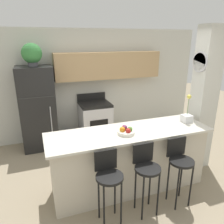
{
  "coord_description": "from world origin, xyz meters",
  "views": [
    {
      "loc": [
        -1.28,
        -2.76,
        2.32
      ],
      "look_at": [
        0.0,
        0.8,
        1.05
      ],
      "focal_mm": 35.0,
      "sensor_mm": 36.0,
      "label": 1
    }
  ],
  "objects_px": {
    "stove_range": "(95,121)",
    "fruit_bowl": "(126,131)",
    "bar_stool_right": "(180,162)",
    "potted_plant_on_fridge": "(32,54)",
    "trash_bin": "(69,138)",
    "refrigerator": "(38,109)",
    "bar_stool_left": "(109,177)",
    "orchid_vase": "(187,116)",
    "bar_stool_mid": "(146,169)"
  },
  "relations": [
    {
      "from": "stove_range",
      "to": "fruit_bowl",
      "type": "bearing_deg",
      "value": -92.48
    },
    {
      "from": "fruit_bowl",
      "to": "bar_stool_right",
      "type": "bearing_deg",
      "value": -36.61
    },
    {
      "from": "potted_plant_on_fridge",
      "to": "stove_range",
      "type": "bearing_deg",
      "value": -0.67
    },
    {
      "from": "bar_stool_right",
      "to": "trash_bin",
      "type": "height_order",
      "value": "bar_stool_right"
    },
    {
      "from": "refrigerator",
      "to": "bar_stool_left",
      "type": "height_order",
      "value": "refrigerator"
    },
    {
      "from": "orchid_vase",
      "to": "bar_stool_right",
      "type": "bearing_deg",
      "value": -131.55
    },
    {
      "from": "potted_plant_on_fridge",
      "to": "trash_bin",
      "type": "bearing_deg",
      "value": -18.98
    },
    {
      "from": "stove_range",
      "to": "refrigerator",
      "type": "bearing_deg",
      "value": 179.34
    },
    {
      "from": "stove_range",
      "to": "orchid_vase",
      "type": "relative_size",
      "value": 2.27
    },
    {
      "from": "bar_stool_mid",
      "to": "fruit_bowl",
      "type": "xyz_separation_m",
      "value": [
        -0.1,
        0.47,
        0.38
      ]
    },
    {
      "from": "bar_stool_mid",
      "to": "trash_bin",
      "type": "height_order",
      "value": "bar_stool_mid"
    },
    {
      "from": "bar_stool_right",
      "to": "fruit_bowl",
      "type": "distance_m",
      "value": 0.88
    },
    {
      "from": "stove_range",
      "to": "bar_stool_left",
      "type": "height_order",
      "value": "stove_range"
    },
    {
      "from": "bar_stool_mid",
      "to": "bar_stool_left",
      "type": "bearing_deg",
      "value": 180.0
    },
    {
      "from": "stove_range",
      "to": "bar_stool_mid",
      "type": "xyz_separation_m",
      "value": [
        0.01,
        -2.5,
        0.21
      ]
    },
    {
      "from": "bar_stool_left",
      "to": "orchid_vase",
      "type": "height_order",
      "value": "orchid_vase"
    },
    {
      "from": "stove_range",
      "to": "potted_plant_on_fridge",
      "type": "xyz_separation_m",
      "value": [
        -1.26,
        0.01,
        1.58
      ]
    },
    {
      "from": "refrigerator",
      "to": "potted_plant_on_fridge",
      "type": "height_order",
      "value": "potted_plant_on_fridge"
    },
    {
      "from": "fruit_bowl",
      "to": "trash_bin",
      "type": "bearing_deg",
      "value": 107.58
    },
    {
      "from": "stove_range",
      "to": "bar_stool_mid",
      "type": "relative_size",
      "value": 1.08
    },
    {
      "from": "stove_range",
      "to": "potted_plant_on_fridge",
      "type": "distance_m",
      "value": 2.02
    },
    {
      "from": "bar_stool_mid",
      "to": "potted_plant_on_fridge",
      "type": "bearing_deg",
      "value": 116.76
    },
    {
      "from": "bar_stool_mid",
      "to": "refrigerator",
      "type": "bearing_deg",
      "value": 116.76
    },
    {
      "from": "bar_stool_right",
      "to": "potted_plant_on_fridge",
      "type": "height_order",
      "value": "potted_plant_on_fridge"
    },
    {
      "from": "bar_stool_left",
      "to": "orchid_vase",
      "type": "relative_size",
      "value": 2.11
    },
    {
      "from": "bar_stool_left",
      "to": "bar_stool_right",
      "type": "relative_size",
      "value": 1.0
    },
    {
      "from": "refrigerator",
      "to": "fruit_bowl",
      "type": "bearing_deg",
      "value": -60.28
    },
    {
      "from": "refrigerator",
      "to": "fruit_bowl",
      "type": "xyz_separation_m",
      "value": [
        1.17,
        -2.05,
        0.14
      ]
    },
    {
      "from": "stove_range",
      "to": "potted_plant_on_fridge",
      "type": "bearing_deg",
      "value": 179.33
    },
    {
      "from": "fruit_bowl",
      "to": "trash_bin",
      "type": "distance_m",
      "value": 2.12
    },
    {
      "from": "fruit_bowl",
      "to": "potted_plant_on_fridge",
      "type": "bearing_deg",
      "value": 119.72
    },
    {
      "from": "refrigerator",
      "to": "potted_plant_on_fridge",
      "type": "xyz_separation_m",
      "value": [
        -0.0,
        0.0,
        1.14
      ]
    },
    {
      "from": "orchid_vase",
      "to": "fruit_bowl",
      "type": "height_order",
      "value": "orchid_vase"
    },
    {
      "from": "bar_stool_left",
      "to": "bar_stool_mid",
      "type": "height_order",
      "value": "same"
    },
    {
      "from": "refrigerator",
      "to": "bar_stool_right",
      "type": "bearing_deg",
      "value": -54.4
    },
    {
      "from": "bar_stool_mid",
      "to": "potted_plant_on_fridge",
      "type": "height_order",
      "value": "potted_plant_on_fridge"
    },
    {
      "from": "refrigerator",
      "to": "stove_range",
      "type": "xyz_separation_m",
      "value": [
        1.26,
        -0.01,
        -0.44
      ]
    },
    {
      "from": "potted_plant_on_fridge",
      "to": "bar_stool_mid",
      "type": "bearing_deg",
      "value": -63.24
    },
    {
      "from": "bar_stool_left",
      "to": "bar_stool_right",
      "type": "bearing_deg",
      "value": 0.0
    },
    {
      "from": "stove_range",
      "to": "bar_stool_mid",
      "type": "bearing_deg",
      "value": -89.69
    },
    {
      "from": "bar_stool_left",
      "to": "bar_stool_right",
      "type": "distance_m",
      "value": 1.07
    },
    {
      "from": "bar_stool_left",
      "to": "orchid_vase",
      "type": "bearing_deg",
      "value": 20.21
    },
    {
      "from": "refrigerator",
      "to": "bar_stool_right",
      "type": "height_order",
      "value": "refrigerator"
    },
    {
      "from": "bar_stool_mid",
      "to": "fruit_bowl",
      "type": "distance_m",
      "value": 0.61
    },
    {
      "from": "refrigerator",
      "to": "trash_bin",
      "type": "xyz_separation_m",
      "value": [
        0.58,
        -0.2,
        -0.71
      ]
    },
    {
      "from": "fruit_bowl",
      "to": "trash_bin",
      "type": "height_order",
      "value": "fruit_bowl"
    },
    {
      "from": "orchid_vase",
      "to": "stove_range",
      "type": "bearing_deg",
      "value": 118.93
    },
    {
      "from": "bar_stool_left",
      "to": "potted_plant_on_fridge",
      "type": "bearing_deg",
      "value": 106.32
    },
    {
      "from": "bar_stool_left",
      "to": "fruit_bowl",
      "type": "xyz_separation_m",
      "value": [
        0.43,
        0.47,
        0.38
      ]
    },
    {
      "from": "refrigerator",
      "to": "potted_plant_on_fridge",
      "type": "relative_size",
      "value": 3.95
    }
  ]
}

